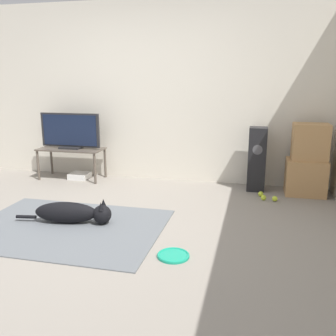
# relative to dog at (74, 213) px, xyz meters

# --- Properties ---
(ground_plane) EXTENTS (12.00, 12.00, 0.00)m
(ground_plane) POSITION_rel_dog_xyz_m (0.25, -0.14, -0.12)
(ground_plane) COLOR gray
(wall_back) EXTENTS (8.00, 0.06, 2.55)m
(wall_back) POSITION_rel_dog_xyz_m (0.25, 1.96, 1.15)
(wall_back) COLOR silver
(wall_back) RESTS_ON ground_plane
(area_rug) EXTENTS (1.94, 1.43, 0.01)m
(area_rug) POSITION_rel_dog_xyz_m (-0.02, -0.12, -0.12)
(area_rug) COLOR slate
(area_rug) RESTS_ON ground_plane
(dog) EXTENTS (1.01, 0.30, 0.25)m
(dog) POSITION_rel_dog_xyz_m (0.00, 0.00, 0.00)
(dog) COLOR black
(dog) RESTS_ON area_rug
(frisbee) EXTENTS (0.28, 0.28, 0.03)m
(frisbee) POSITION_rel_dog_xyz_m (1.17, -0.48, -0.11)
(frisbee) COLOR #199E7A
(frisbee) RESTS_ON ground_plane
(cardboard_box_lower) EXTENTS (0.50, 0.38, 0.46)m
(cardboard_box_lower) POSITION_rel_dog_xyz_m (2.46, 1.63, 0.11)
(cardboard_box_lower) COLOR tan
(cardboard_box_lower) RESTS_ON ground_plane
(cardboard_box_upper) EXTENTS (0.44, 0.33, 0.46)m
(cardboard_box_upper) POSITION_rel_dog_xyz_m (2.48, 1.64, 0.57)
(cardboard_box_upper) COLOR tan
(cardboard_box_upper) RESTS_ON cardboard_box_lower
(floor_speaker) EXTENTS (0.23, 0.24, 0.86)m
(floor_speaker) POSITION_rel_dog_xyz_m (1.83, 1.68, 0.31)
(floor_speaker) COLOR black
(floor_speaker) RESTS_ON ground_plane
(tv_stand) EXTENTS (0.96, 0.43, 0.46)m
(tv_stand) POSITION_rel_dog_xyz_m (-0.86, 1.64, 0.28)
(tv_stand) COLOR brown
(tv_stand) RESTS_ON ground_plane
(tv) EXTENTS (0.91, 0.20, 0.52)m
(tv) POSITION_rel_dog_xyz_m (-0.86, 1.64, 0.60)
(tv) COLOR #232326
(tv) RESTS_ON tv_stand
(tennis_ball_by_boxes) EXTENTS (0.07, 0.07, 0.07)m
(tennis_ball_by_boxes) POSITION_rel_dog_xyz_m (1.90, 1.40, -0.09)
(tennis_ball_by_boxes) COLOR #C6E033
(tennis_ball_by_boxes) RESTS_ON ground_plane
(tennis_ball_near_speaker) EXTENTS (0.07, 0.07, 0.07)m
(tennis_ball_near_speaker) POSITION_rel_dog_xyz_m (2.07, 1.24, -0.09)
(tennis_ball_near_speaker) COLOR #C6E033
(tennis_ball_near_speaker) RESTS_ON ground_plane
(tennis_ball_loose_on_carpet) EXTENTS (0.07, 0.07, 0.07)m
(tennis_ball_loose_on_carpet) POSITION_rel_dog_xyz_m (1.94, 1.25, -0.09)
(tennis_ball_loose_on_carpet) COLOR #C6E033
(tennis_ball_loose_on_carpet) RESTS_ON ground_plane
(game_console) EXTENTS (0.28, 0.27, 0.09)m
(game_console) POSITION_rel_dog_xyz_m (-0.76, 1.66, -0.08)
(game_console) COLOR white
(game_console) RESTS_ON ground_plane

